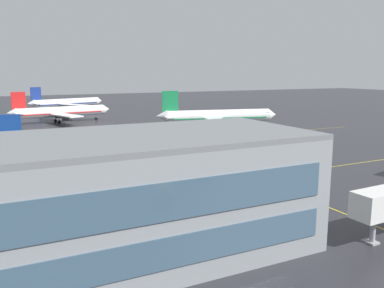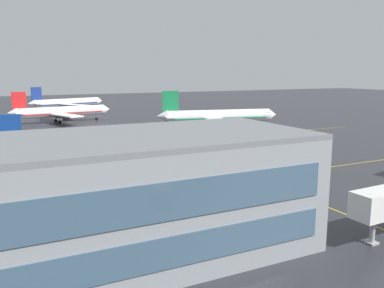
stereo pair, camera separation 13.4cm
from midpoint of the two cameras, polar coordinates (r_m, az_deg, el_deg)
name	(u,v)px [view 1 (the left image)]	position (r m, az deg, el deg)	size (l,w,h in m)	color
airliner_second_row	(96,155)	(67.87, -13.58, -1.47)	(34.51, 29.52, 10.73)	#5BB7E5
airliner_third_row	(217,116)	(120.48, 3.60, 3.96)	(37.35, 31.73, 11.69)	white
airliner_far_left_stand	(61,112)	(144.11, -18.19, 4.38)	(34.64, 29.67, 10.77)	white
airliner_far_right_stand	(66,103)	(185.53, -17.44, 5.62)	(34.25, 29.24, 10.85)	white
taxiway_markings	(254,178)	(66.70, 8.81, -4.74)	(123.70, 126.92, 0.01)	yellow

